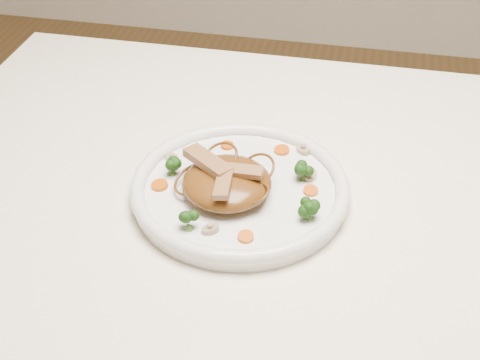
# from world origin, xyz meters

# --- Properties ---
(table) EXTENTS (1.20, 0.80, 0.75)m
(table) POSITION_xyz_m (0.00, 0.00, 0.65)
(table) COLOR white
(table) RESTS_ON ground
(plate) EXTENTS (0.35, 0.35, 0.02)m
(plate) POSITION_xyz_m (-0.10, -0.02, 0.76)
(plate) COLOR white
(plate) RESTS_ON table
(noodle_mound) EXTENTS (0.16, 0.16, 0.04)m
(noodle_mound) POSITION_xyz_m (-0.11, -0.04, 0.78)
(noodle_mound) COLOR #5E3411
(noodle_mound) RESTS_ON plate
(chicken_a) EXTENTS (0.06, 0.02, 0.01)m
(chicken_a) POSITION_xyz_m (-0.10, -0.04, 0.81)
(chicken_a) COLOR #9D764A
(chicken_a) RESTS_ON noodle_mound
(chicken_b) EXTENTS (0.08, 0.07, 0.01)m
(chicken_b) POSITION_xyz_m (-0.14, -0.03, 0.81)
(chicken_b) COLOR #9D764A
(chicken_b) RESTS_ON noodle_mound
(chicken_c) EXTENTS (0.02, 0.06, 0.01)m
(chicken_c) POSITION_xyz_m (-0.11, -0.06, 0.81)
(chicken_c) COLOR #9D764A
(chicken_c) RESTS_ON noodle_mound
(broccoli_0) EXTENTS (0.03, 0.03, 0.03)m
(broccoli_0) POSITION_xyz_m (-0.02, 0.02, 0.78)
(broccoli_0) COLOR #173E0C
(broccoli_0) RESTS_ON plate
(broccoli_1) EXTENTS (0.03, 0.03, 0.03)m
(broccoli_1) POSITION_xyz_m (-0.20, -0.01, 0.78)
(broccoli_1) COLOR #173E0C
(broccoli_1) RESTS_ON plate
(broccoli_2) EXTENTS (0.03, 0.03, 0.03)m
(broccoli_2) POSITION_xyz_m (-0.14, -0.11, 0.78)
(broccoli_2) COLOR #173E0C
(broccoli_2) RESTS_ON plate
(broccoli_3) EXTENTS (0.04, 0.04, 0.03)m
(broccoli_3) POSITION_xyz_m (-0.00, -0.06, 0.78)
(broccoli_3) COLOR #173E0C
(broccoli_3) RESTS_ON plate
(carrot_0) EXTENTS (0.03, 0.03, 0.00)m
(carrot_0) POSITION_xyz_m (-0.06, 0.07, 0.77)
(carrot_0) COLOR #B34606
(carrot_0) RESTS_ON plate
(carrot_1) EXTENTS (0.03, 0.03, 0.00)m
(carrot_1) POSITION_xyz_m (-0.20, -0.04, 0.77)
(carrot_1) COLOR #B34606
(carrot_1) RESTS_ON plate
(carrot_2) EXTENTS (0.02, 0.02, 0.00)m
(carrot_2) POSITION_xyz_m (-0.00, -0.01, 0.77)
(carrot_2) COLOR #B34606
(carrot_2) RESTS_ON plate
(carrot_3) EXTENTS (0.02, 0.02, 0.00)m
(carrot_3) POSITION_xyz_m (-0.14, 0.07, 0.77)
(carrot_3) COLOR #B34606
(carrot_3) RESTS_ON plate
(carrot_4) EXTENTS (0.02, 0.02, 0.00)m
(carrot_4) POSITION_xyz_m (-0.07, -0.12, 0.77)
(carrot_4) COLOR #B34606
(carrot_4) RESTS_ON plate
(mushroom_0) EXTENTS (0.03, 0.03, 0.01)m
(mushroom_0) POSITION_xyz_m (-0.12, -0.11, 0.77)
(mushroom_0) COLOR tan
(mushroom_0) RESTS_ON plate
(mushroom_1) EXTENTS (0.03, 0.03, 0.01)m
(mushroom_1) POSITION_xyz_m (-0.01, 0.02, 0.77)
(mushroom_1) COLOR tan
(mushroom_1) RESTS_ON plate
(mushroom_2) EXTENTS (0.03, 0.03, 0.01)m
(mushroom_2) POSITION_xyz_m (-0.20, 0.02, 0.77)
(mushroom_2) COLOR tan
(mushroom_2) RESTS_ON plate
(mushroom_3) EXTENTS (0.03, 0.03, 0.01)m
(mushroom_3) POSITION_xyz_m (-0.03, 0.08, 0.77)
(mushroom_3) COLOR tan
(mushroom_3) RESTS_ON plate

